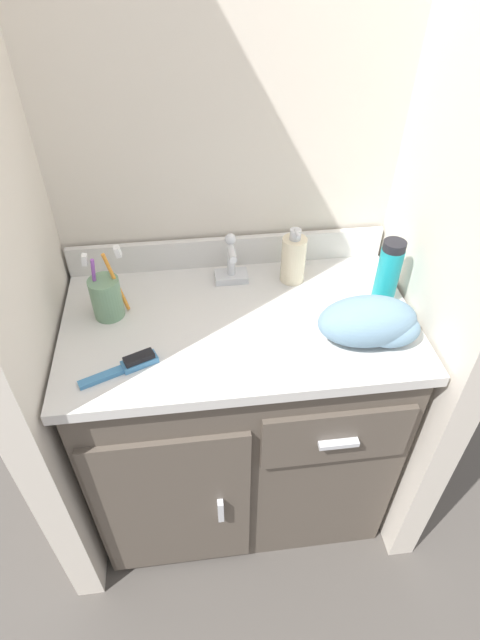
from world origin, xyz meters
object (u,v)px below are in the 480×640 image
(soap_dispenser, at_px, (293,259))
(hairbrush, at_px, (129,365))
(shaving_cream_can, at_px, (388,273))
(hand_towel, at_px, (373,323))
(toothbrush_cup, at_px, (106,297))

(soap_dispenser, bearing_deg, hairbrush, -146.40)
(shaving_cream_can, xyz_separation_m, hand_towel, (-0.08, -0.14, -0.04))
(soap_dispenser, bearing_deg, toothbrush_cup, -169.48)
(soap_dispenser, height_order, shaving_cream_can, shaving_cream_can)
(toothbrush_cup, distance_m, soap_dispenser, 0.50)
(hairbrush, distance_m, hand_towel, 0.57)
(soap_dispenser, xyz_separation_m, hairbrush, (-0.43, -0.29, -0.06))
(toothbrush_cup, distance_m, hairbrush, 0.21)
(soap_dispenser, relative_size, hand_towel, 0.67)
(shaving_cream_can, bearing_deg, hairbrush, -165.57)
(toothbrush_cup, relative_size, shaving_cream_can, 1.09)
(soap_dispenser, xyz_separation_m, shaving_cream_can, (0.22, -0.12, 0.02))
(toothbrush_cup, bearing_deg, hairbrush, -73.58)
(toothbrush_cup, bearing_deg, hand_towel, -15.06)
(hairbrush, xyz_separation_m, hand_towel, (0.57, 0.03, 0.04))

